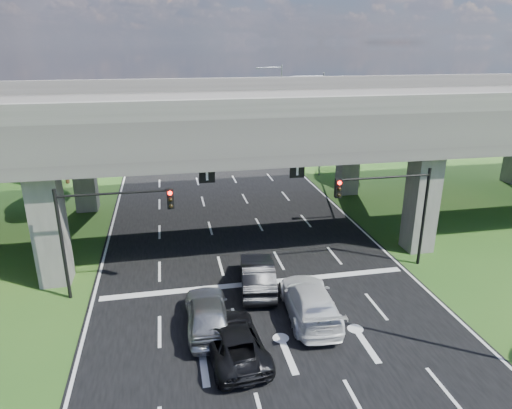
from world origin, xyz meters
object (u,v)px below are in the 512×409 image
object	(u,v)px
car_dark	(257,275)
car_trailing	(234,341)
streetlight_far	(318,117)
car_silver	(207,313)
streetlight_beyond	(278,98)
car_white	(310,301)
signal_right	(392,201)
signal_left	(105,221)

from	to	relation	value
car_dark	car_trailing	world-z (taller)	car_dark
streetlight_far	car_silver	bearing A→B (deg)	-118.74
streetlight_beyond	car_white	bearing A→B (deg)	-101.68
signal_right	car_trailing	bearing A→B (deg)	-148.15
streetlight_far	car_white	size ratio (longest dim) A/B	1.77
signal_left	car_white	distance (m)	10.97
streetlight_far	car_white	xyz separation A→B (m)	(-8.30, -24.13, -5.00)
signal_left	car_silver	bearing A→B (deg)	-41.57
signal_right	streetlight_beyond	size ratio (longest dim) A/B	0.60
signal_right	car_white	bearing A→B (deg)	-145.94
streetlight_far	car_dark	distance (m)	23.89
streetlight_beyond	car_silver	xyz separation A→B (m)	(-13.27, -40.19, -4.98)
car_silver	car_trailing	bearing A→B (deg)	114.42
signal_right	car_dark	distance (m)	8.69
signal_left	car_trailing	xyz separation A→B (m)	(5.56, -6.27, -3.46)
signal_right	car_trailing	world-z (taller)	signal_right
car_white	car_trailing	xyz separation A→B (m)	(-4.06, -2.19, -0.12)
signal_right	streetlight_far	size ratio (longest dim) A/B	0.60
car_white	car_trailing	world-z (taller)	car_white
signal_left	signal_right	bearing A→B (deg)	0.00
car_white	car_trailing	bearing A→B (deg)	32.10
streetlight_far	car_white	world-z (taller)	streetlight_far
streetlight_far	car_dark	bearing A→B (deg)	-116.00
streetlight_beyond	car_white	distance (m)	41.28
streetlight_beyond	car_trailing	xyz separation A→B (m)	(-12.36, -42.32, -5.12)
signal_left	streetlight_beyond	xyz separation A→B (m)	(17.92, 36.06, 1.66)
streetlight_far	car_trailing	size ratio (longest dim) A/B	1.99
signal_left	car_dark	xyz separation A→B (m)	(7.68, -0.94, -3.34)
signal_left	car_silver	xyz separation A→B (m)	(4.66, -4.13, -3.32)
signal_left	car_white	size ratio (longest dim) A/B	1.06
car_dark	car_white	world-z (taller)	car_white
signal_left	streetlight_far	size ratio (longest dim) A/B	0.60
streetlight_far	car_silver	world-z (taller)	streetlight_far
car_silver	car_white	bearing A→B (deg)	-177.88
car_silver	car_white	xyz separation A→B (m)	(4.97, 0.06, -0.02)
car_dark	signal_left	bearing A→B (deg)	0.74
car_dark	car_white	xyz separation A→B (m)	(1.95, -3.13, 0.00)
signal_left	car_dark	world-z (taller)	signal_left
signal_left	streetlight_far	bearing A→B (deg)	48.22
signal_right	streetlight_far	world-z (taller)	streetlight_far
signal_right	car_dark	xyz separation A→B (m)	(-7.97, -0.94, -3.34)
streetlight_beyond	car_trailing	size ratio (longest dim) A/B	1.99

